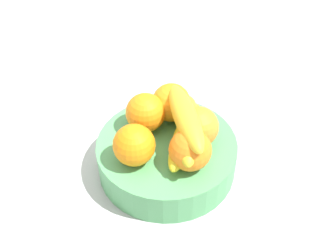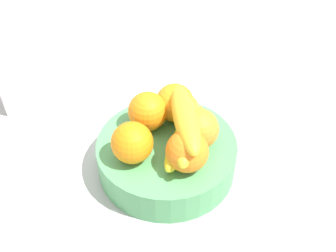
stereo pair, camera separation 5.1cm
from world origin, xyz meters
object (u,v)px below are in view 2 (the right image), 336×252
at_px(orange_center, 187,151).
at_px(orange_back_left, 198,129).
at_px(cutting_board, 54,19).
at_px(banana_bunch, 187,129).
at_px(orange_back_right, 175,103).
at_px(fruit_bowl, 168,155).
at_px(orange_front_right, 132,143).
at_px(orange_front_left, 147,112).

xyz_separation_m(orange_center, orange_back_left, (0.05, 0.03, 0.00)).
height_order(orange_center, cutting_board, cutting_board).
bearing_deg(banana_bunch, orange_back_right, 67.30).
xyz_separation_m(orange_back_right, banana_bunch, (-0.03, -0.07, 0.01)).
xyz_separation_m(fruit_bowl, banana_bunch, (0.02, -0.03, 0.07)).
relative_size(orange_front_right, orange_center, 1.00).
xyz_separation_m(fruit_bowl, orange_back_left, (0.04, -0.03, 0.07)).
relative_size(orange_back_right, cutting_board, 0.20).
bearing_deg(orange_back_right, banana_bunch, -112.70).
relative_size(fruit_bowl, orange_front_right, 3.52).
xyz_separation_m(orange_front_right, orange_back_left, (0.11, -0.04, 0.00)).
height_order(fruit_bowl, orange_back_right, orange_back_right).
distance_m(orange_front_right, cutting_board, 0.32).
bearing_deg(orange_front_left, banana_bunch, -73.32).
bearing_deg(orange_center, orange_back_right, 61.87).
bearing_deg(fruit_bowl, orange_back_right, 42.79).
bearing_deg(orange_front_left, orange_front_right, -142.09).
height_order(orange_front_right, orange_back_left, same).
bearing_deg(orange_front_right, orange_front_left, 37.91).
distance_m(orange_front_left, orange_back_right, 0.06).
bearing_deg(orange_front_left, cutting_board, 98.57).
height_order(orange_back_left, orange_back_right, same).
height_order(orange_front_left, orange_back_left, same).
xyz_separation_m(orange_front_left, orange_center, (-0.00, -0.12, 0.00)).
height_order(orange_front_right, orange_back_right, same).
height_order(orange_front_left, orange_back_right, same).
bearing_deg(orange_back_left, cutting_board, 103.70).
height_order(orange_front_left, orange_front_right, same).
bearing_deg(orange_back_right, orange_center, -118.13).
height_order(orange_front_right, banana_bunch, banana_bunch).
distance_m(orange_front_left, orange_center, 0.12).
xyz_separation_m(orange_center, banana_bunch, (0.03, 0.04, 0.01)).
height_order(orange_back_right, banana_bunch, banana_bunch).
bearing_deg(orange_center, banana_bunch, 52.38).
xyz_separation_m(banana_bunch, cutting_board, (-0.06, 0.34, 0.07)).
distance_m(orange_back_right, banana_bunch, 0.08).
bearing_deg(banana_bunch, orange_center, -127.62).
height_order(banana_bunch, cutting_board, cutting_board).
bearing_deg(cutting_board, orange_back_right, -67.93).
height_order(fruit_bowl, cutting_board, cutting_board).
relative_size(orange_center, banana_bunch, 0.42).
distance_m(orange_back_left, orange_back_right, 0.08).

